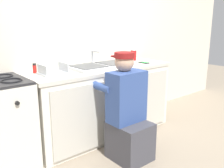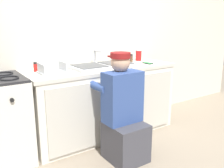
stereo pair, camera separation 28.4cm
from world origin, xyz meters
TOP-DOWN VIEW (x-y plane):
  - ground_plane at (0.00, 0.00)m, footprint 12.00×12.00m
  - back_wall at (0.00, 0.65)m, footprint 6.00×0.10m
  - counter_cabinet at (0.00, 0.29)m, footprint 1.82×0.62m
  - countertop at (0.00, 0.30)m, footprint 1.86×0.62m
  - sink_double_basin at (0.00, 0.30)m, footprint 0.80×0.44m
  - plumber_person at (-0.15, -0.33)m, footprint 0.42×0.61m
  - spice_bottle_pepper at (0.53, 0.41)m, footprint 0.04×0.04m
  - spice_bottle_red at (-0.77, 0.46)m, footprint 0.04×0.04m
  - dish_rack_tray at (-0.64, 0.28)m, footprint 0.28×0.22m
  - cell_phone at (0.61, 0.18)m, footprint 0.07×0.14m
  - soda_cup_red at (0.67, 0.44)m, footprint 0.08×0.08m

SIDE VIEW (x-z plane):
  - ground_plane at x=0.00m, z-range 0.00..0.00m
  - counter_cabinet at x=0.00m, z-range 0.00..0.82m
  - plumber_person at x=-0.15m, z-range -0.09..1.01m
  - countertop at x=0.00m, z-range 0.82..0.86m
  - cell_phone at x=0.61m, z-range 0.86..0.88m
  - sink_double_basin at x=0.00m, z-range 0.79..0.98m
  - dish_rack_tray at x=-0.64m, z-range 0.83..0.94m
  - spice_bottle_pepper at x=0.53m, z-range 0.86..0.97m
  - spice_bottle_red at x=-0.77m, z-range 0.86..0.97m
  - soda_cup_red at x=0.67m, z-range 0.86..1.01m
  - back_wall at x=0.00m, z-range 0.00..2.50m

